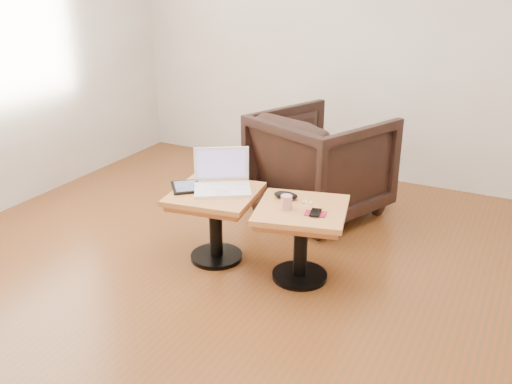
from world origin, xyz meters
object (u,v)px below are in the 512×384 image
at_px(striped_cup, 286,202).
at_px(armchair, 320,164).
at_px(side_table_left, 215,209).
at_px(side_table_right, 301,225).
at_px(laptop, 222,181).

height_order(striped_cup, armchair, armchair).
xyz_separation_m(side_table_left, side_table_right, (0.57, 0.02, 0.00)).
distance_m(side_table_left, laptop, 0.18).
bearing_deg(side_table_right, armchair, 91.14).
relative_size(side_table_right, laptop, 1.42).
bearing_deg(striped_cup, side_table_left, 174.96).
height_order(side_table_left, side_table_right, same).
relative_size(side_table_left, armchair, 0.68).
xyz_separation_m(laptop, striped_cup, (0.49, -0.11, -0.01)).
distance_m(side_table_left, striped_cup, 0.53).
distance_m(side_table_left, side_table_right, 0.57).
distance_m(laptop, armchair, 0.99).
height_order(laptop, armchair, armchair).
bearing_deg(armchair, striped_cup, 123.12).
xyz_separation_m(side_table_right, laptop, (-0.56, 0.04, 0.17)).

